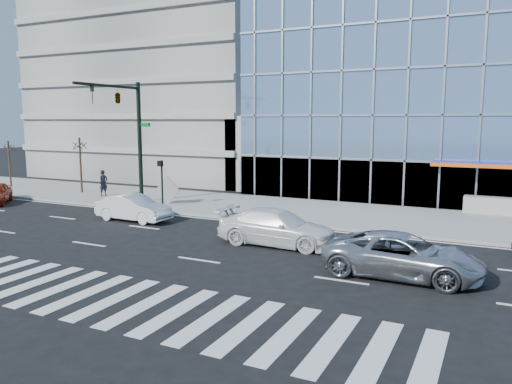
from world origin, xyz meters
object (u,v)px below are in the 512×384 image
Objects in this scene: traffic_signal at (124,112)px; street_tree_far at (8,147)px; street_tree_near at (80,145)px; white_suv at (277,227)px; ped_signal_post at (161,176)px; white_sedan at (133,208)px; pedestrian at (104,183)px; silver_suv at (403,255)px; tilted_panel at (168,190)px.

street_tree_far is at bearing 168.95° from traffic_signal.
street_tree_near is 8.01m from street_tree_far.
street_tree_far is 0.69× the size of white_suv.
ped_signal_post is 11.67m from white_suv.
pedestrian is at bearing 54.41° from white_sedan.
traffic_signal is 1.43× the size of white_suv.
silver_suv is (25.86, -10.05, -2.99)m from street_tree_near.
ped_signal_post is 4.08m from white_sedan.
traffic_signal is at bearing 45.88° from white_sedan.
traffic_signal reaches higher than street_tree_near.
white_suv is 2.93× the size of pedestrian.
traffic_signal reaches higher than white_suv.
silver_suv is 2.99× the size of pedestrian.
ped_signal_post is 0.71× the size of street_tree_near.
ped_signal_post is at bearing 62.72° from white_suv.
street_tree_far is 0.86× the size of white_sedan.
street_tree_far is at bearing 73.83° from silver_suv.
white_suv is 4.30× the size of tilted_panel.
street_tree_near is 1.09× the size of street_tree_far.
traffic_signal is 1.89× the size of street_tree_near.
street_tree_near reaches higher than white_suv.
tilted_panel reaches higher than white_sedan.
white_suv is at bearing 69.45° from silver_suv.
pedestrian is at bearing 66.79° from white_suv.
silver_suv is 4.39× the size of tilted_panel.
traffic_signal is 7.96m from street_tree_near.
pedestrian is (-7.43, 5.62, 0.36)m from white_sedan.
traffic_signal is at bearing -171.48° from ped_signal_post.
traffic_signal is 5.73m from tilted_panel.
street_tree_far reaches higher than white_sedan.
pedestrian is at bearing 68.20° from silver_suv.
street_tree_far reaches higher than silver_suv.
silver_suv is at bearing -102.87° from pedestrian.
tilted_panel is (2.12, 1.53, -5.10)m from traffic_signal.
silver_suv is 1.02× the size of white_suv.
white_suv is (19.86, -7.76, -2.97)m from street_tree_near.
street_tree_near is at bearing 165.16° from tilted_panel.
white_suv is at bearing -21.34° from street_tree_near.
white_suv is at bearing -20.59° from traffic_signal.
street_tree_near is 0.74× the size of silver_suv.
white_sedan is 9.32m from pedestrian.
street_tree_far is at bearing 169.21° from tilted_panel.
ped_signal_post is 6.96m from pedestrian.
ped_signal_post is 0.78× the size of street_tree_far.
white_suv is (12.86, -4.83, -5.35)m from traffic_signal.
traffic_signal is at bearing 68.81° from white_suv.
street_tree_far reaches higher than white_suv.
silver_suv is at bearing -20.69° from traffic_signal.
street_tree_near is at bearing 68.05° from white_suv.
white_sedan is (-15.55, 3.75, -0.05)m from silver_suv.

